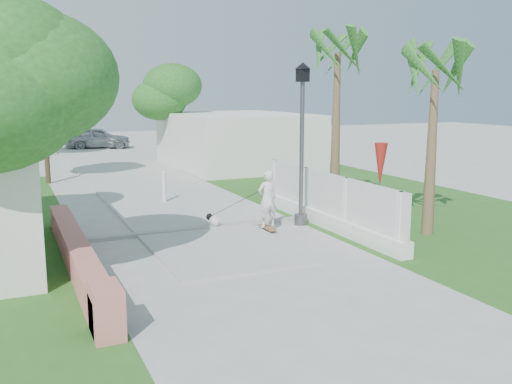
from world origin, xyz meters
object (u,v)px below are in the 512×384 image
parked_car (98,138)px  dog (214,220)px  patio_umbrella (380,165)px  skateboarder (245,203)px  street_lamp (302,138)px  bollard (164,186)px

parked_car → dog: bearing=-174.2°
patio_umbrella → skateboarder: patio_umbrella is taller
street_lamp → skateboarder: size_ratio=2.72×
street_lamp → bollard: 5.56m
parked_car → street_lamp: bearing=-168.6°
street_lamp → dog: (-2.38, 0.55, -2.20)m
bollard → dog: bollard is taller
street_lamp → parked_car: 24.22m
patio_umbrella → dog: bearing=160.1°
skateboarder → dog: 1.00m
street_lamp → parked_car: (-1.88, 24.09, -1.73)m
skateboarder → parked_car: 24.00m
street_lamp → patio_umbrella: size_ratio=1.93×
bollard → parked_car: (0.82, 19.59, 0.11)m
bollard → patio_umbrella: size_ratio=0.47×
dog → parked_car: 23.55m
skateboarder → street_lamp: bearing=171.9°
patio_umbrella → skateboarder: 3.84m
patio_umbrella → parked_car: size_ratio=0.56×
bollard → parked_car: size_ratio=0.27×
street_lamp → parked_car: street_lamp is taller
patio_umbrella → parked_car: 25.39m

